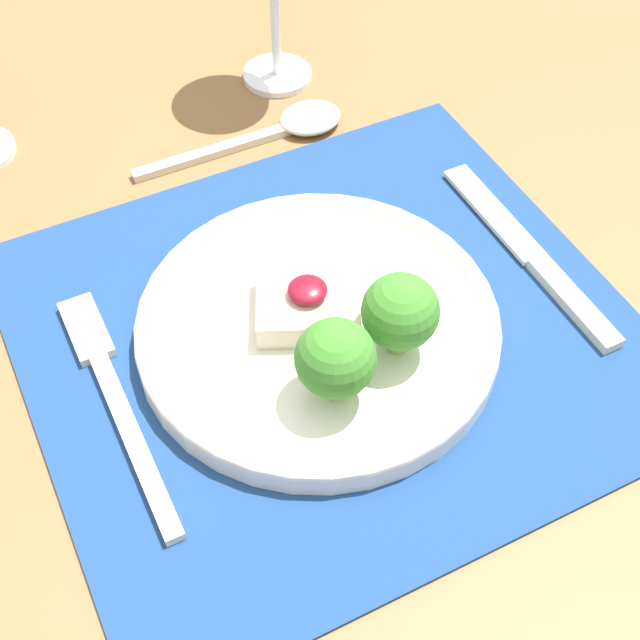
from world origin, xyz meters
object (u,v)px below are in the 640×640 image
spoon (290,125)px  fork (112,390)px  dinner_plate (325,328)px  knife (538,263)px

spoon → fork: bearing=-136.4°
dinner_plate → fork: dinner_plate is taller
knife → spoon: size_ratio=1.08×
fork → spoon: bearing=40.8°
knife → spoon: 0.24m
fork → knife: knife is taller
fork → dinner_plate: bearing=-10.9°
fork → spoon: spoon is taller
knife → dinner_plate: bearing=177.5°
dinner_plate → spoon: dinner_plate is taller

